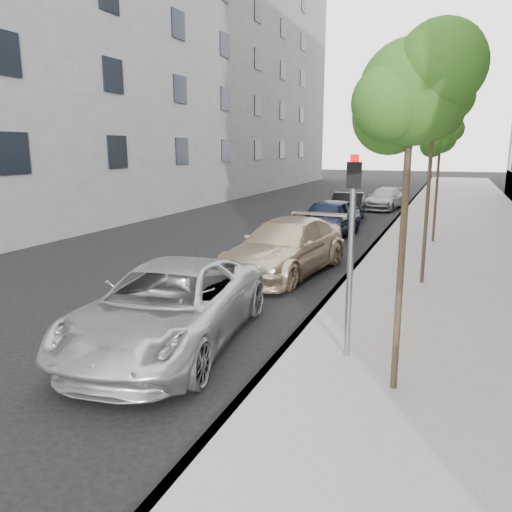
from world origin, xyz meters
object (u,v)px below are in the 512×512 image
Objects in this scene: sedan_black at (348,207)px; tree_far at (441,138)px; signal_pole at (351,235)px; sedan_blue at (328,218)px; sedan_rear at (384,199)px; tree_near at (414,92)px; minivan at (169,306)px; suv at (286,247)px; tree_mid at (435,110)px.

tree_far is at bearing -55.56° from sedan_black.
sedan_blue is (-3.31, 12.22, -1.48)m from signal_pole.
signal_pole reaches higher than sedan_rear.
tree_near is 2.51m from signal_pole.
minivan is at bearing -85.35° from sedan_blue.
minivan is at bearing 174.70° from signal_pole.
sedan_blue is at bearing 100.17° from suv.
tree_near reaches higher than signal_pole.
signal_pole is 0.63× the size of suv.
signal_pole is 0.80× the size of sedan_black.
sedan_blue is (-4.24, 13.15, -3.62)m from tree_near.
tree_near is at bearing -74.89° from sedan_rear.
signal_pole is 0.74× the size of sedan_blue.
tree_near is at bearing -51.77° from suv.
tree_near is at bearing -82.13° from sedan_black.
signal_pole is 23.17m from sedan_rear.
tree_near reaches higher than sedan_rear.
signal_pole is (-0.93, -5.57, -2.33)m from tree_mid.
sedan_blue is (-4.24, 0.15, -3.26)m from tree_far.
sedan_rear is at bearing 83.40° from signal_pole.
signal_pole reaches higher than sedan_black.
tree_near is at bearing -14.20° from minivan.
tree_mid is 1.15× the size of sedan_blue.
tree_far reaches higher than signal_pole.
minivan is 1.29× the size of sedan_black.
sedan_blue reaches higher than sedan_black.
sedan_black is (-0.49, 11.60, -0.09)m from suv.
sedan_rear is at bearing 95.48° from suv.
tree_far is at bearing 90.00° from tree_near.
signal_pole is at bearing -0.07° from minivan.
tree_far is 7.64m from sedan_black.
tree_far is 11.92m from sedan_rear.
tree_near is 1.10× the size of tree_far.
tree_mid is 1.25× the size of sedan_black.
tree_mid is 6.11m from signal_pole.
sedan_black is (-0.19, 5.09, -0.09)m from sedan_blue.
minivan is 1.18× the size of sedan_blue.
tree_far is at bearing 73.04° from signal_pole.
tree_mid is at bearing 5.52° from suv.
sedan_rear is at bearing 97.92° from tree_near.
tree_near is 24.45m from sedan_rear.
tree_mid is at bearing 47.38° from minivan.
sedan_rear is (1.11, 5.68, -0.08)m from sedan_black.
sedan_rear is (0.62, 17.28, -0.17)m from suv.
signal_pole reaches higher than minivan.
tree_near is 5.62m from minivan.
tree_mid is 1.56× the size of signal_pole.
tree_mid is at bearing -71.99° from sedan_rear.
signal_pole is at bearing -54.65° from suv.
sedan_blue is at bearing 82.70° from minivan.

